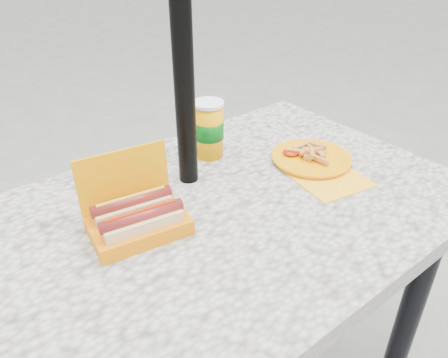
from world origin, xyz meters
TOP-DOWN VIEW (x-y plane):
  - picnic_table at (0.00, 0.00)m, footprint 1.20×0.80m
  - umbrella_pole at (0.00, 0.16)m, footprint 0.05×0.05m
  - hotdog_box at (-0.21, 0.05)m, footprint 0.23×0.18m
  - fries_plate at (0.32, 0.02)m, footprint 0.25×0.31m
  - soda_cup at (0.12, 0.23)m, footprint 0.09×0.09m

SIDE VIEW (x-z plane):
  - picnic_table at x=0.00m, z-range 0.27..1.02m
  - fries_plate at x=0.32m, z-range 0.74..0.78m
  - hotdog_box at x=-0.21m, z-range 0.70..0.87m
  - soda_cup at x=0.12m, z-range 0.75..0.92m
  - umbrella_pole at x=0.00m, z-range 0.00..2.20m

